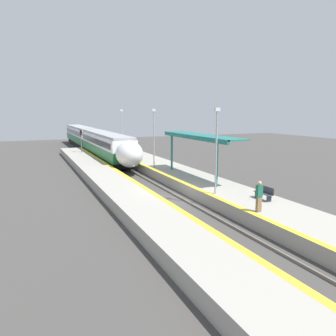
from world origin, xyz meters
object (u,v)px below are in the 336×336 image
object	(u,v)px
lamppost_far	(122,129)
lamppost_mid	(154,135)
lamppost_near	(216,146)
train	(93,140)
person_waiting	(259,196)
railway_signal	(81,141)
platform_bench	(264,193)

from	to	relation	value
lamppost_far	lamppost_mid	bearing A→B (deg)	-90.00
lamppost_near	train	bearing A→B (deg)	93.75
train	person_waiting	distance (m)	37.99
person_waiting	lamppost_mid	size ratio (longest dim) A/B	0.30
lamppost_near	lamppost_mid	xyz separation A→B (m)	(0.00, 11.90, 0.00)
person_waiting	railway_signal	bearing A→B (deg)	98.32
person_waiting	train	bearing A→B (deg)	93.36
train	platform_bench	world-z (taller)	train
railway_signal	lamppost_far	world-z (taller)	lamppost_far
person_waiting	lamppost_mid	distance (m)	16.70
lamppost_near	platform_bench	bearing A→B (deg)	-50.85
train	person_waiting	bearing A→B (deg)	-86.64
lamppost_mid	lamppost_far	distance (m)	11.90
train	railway_signal	distance (m)	5.80
train	lamppost_far	distance (m)	9.98
platform_bench	railway_signal	world-z (taller)	railway_signal
lamppost_near	lamppost_far	bearing A→B (deg)	90.00
platform_bench	lamppost_mid	bearing A→B (deg)	98.31
railway_signal	lamppost_mid	xyz separation A→B (m)	(4.74, -16.22, 1.79)
lamppost_near	lamppost_mid	world-z (taller)	same
person_waiting	lamppost_near	distance (m)	5.22
railway_signal	train	bearing A→B (deg)	63.76
train	lamppost_far	world-z (taller)	lamppost_far
person_waiting	lamppost_far	bearing A→B (deg)	90.09
person_waiting	platform_bench	bearing A→B (deg)	44.24
person_waiting	lamppost_near	bearing A→B (deg)	90.56
person_waiting	lamppost_far	distance (m)	28.52
train	lamppost_near	world-z (taller)	lamppost_near
train	lamppost_near	bearing A→B (deg)	-86.25
lamppost_far	lamppost_near	bearing A→B (deg)	-90.00
platform_bench	person_waiting	world-z (taller)	person_waiting
railway_signal	lamppost_near	xyz separation A→B (m)	(4.74, -28.12, 1.79)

